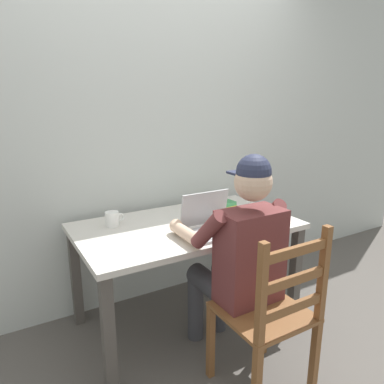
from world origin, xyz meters
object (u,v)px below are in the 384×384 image
object	(u,v)px
book_stack_main	(224,206)
wooden_chair	(270,315)
seated_person	(237,253)
desk	(186,236)
laptop	(212,223)
coffee_mug_dark	(208,210)
landscape_photo_print	(239,218)
computer_mouse	(251,222)
coffee_mug_white	(112,219)

from	to	relation	value
book_stack_main	wooden_chair	bearing A→B (deg)	-110.56
seated_person	wooden_chair	size ratio (longest dim) A/B	1.33
desk	laptop	xyz separation A→B (m)	(0.07, -0.20, 0.14)
seated_person	coffee_mug_dark	world-z (taller)	seated_person
landscape_photo_print	book_stack_main	bearing A→B (deg)	76.15
desk	laptop	size ratio (longest dim) A/B	4.24
computer_mouse	landscape_photo_print	size ratio (longest dim) A/B	0.77
book_stack_main	landscape_photo_print	bearing A→B (deg)	-96.67
laptop	desk	bearing A→B (deg)	108.25
computer_mouse	landscape_photo_print	bearing A→B (deg)	85.41
seated_person	book_stack_main	world-z (taller)	seated_person
coffee_mug_white	computer_mouse	bearing A→B (deg)	-28.98
coffee_mug_dark	coffee_mug_white	bearing A→B (deg)	168.38
coffee_mug_white	coffee_mug_dark	distance (m)	0.64
desk	coffee_mug_white	bearing A→B (deg)	155.86
wooden_chair	landscape_photo_print	distance (m)	0.78
laptop	coffee_mug_white	size ratio (longest dim) A/B	2.67
coffee_mug_dark	landscape_photo_print	xyz separation A→B (m)	(0.15, -0.15, -0.04)
seated_person	coffee_mug_dark	bearing A→B (deg)	74.12
desk	coffee_mug_dark	xyz separation A→B (m)	(0.21, 0.06, 0.13)
desk	laptop	world-z (taller)	laptop
seated_person	computer_mouse	bearing A→B (deg)	39.55
landscape_photo_print	seated_person	bearing A→B (deg)	-135.49
seated_person	landscape_photo_print	bearing A→B (deg)	51.69
coffee_mug_dark	computer_mouse	bearing A→B (deg)	-64.68
coffee_mug_white	landscape_photo_print	size ratio (longest dim) A/B	0.95
seated_person	landscape_photo_print	size ratio (longest dim) A/B	9.55
laptop	coffee_mug_dark	world-z (taller)	laptop
desk	coffee_mug_white	distance (m)	0.49
desk	seated_person	xyz separation A→B (m)	(0.05, -0.48, 0.05)
wooden_chair	laptop	size ratio (longest dim) A/B	2.84
wooden_chair	landscape_photo_print	xyz separation A→B (m)	(0.31, 0.67, 0.26)
computer_mouse	book_stack_main	distance (m)	0.36
laptop	coffee_mug_dark	xyz separation A→B (m)	(0.14, 0.26, -0.01)
desk	wooden_chair	bearing A→B (deg)	-86.14
book_stack_main	desk	bearing A→B (deg)	-161.99
book_stack_main	seated_person	bearing A→B (deg)	-118.75
seated_person	coffee_mug_white	world-z (taller)	seated_person
coffee_mug_dark	book_stack_main	world-z (taller)	coffee_mug_dark
coffee_mug_white	desk	bearing A→B (deg)	-24.14
seated_person	computer_mouse	world-z (taller)	seated_person
wooden_chair	book_stack_main	distance (m)	0.99
seated_person	coffee_mug_white	bearing A→B (deg)	125.40
laptop	coffee_mug_white	distance (m)	0.63
wooden_chair	coffee_mug_dark	xyz separation A→B (m)	(0.15, 0.82, 0.30)
coffee_mug_white	landscape_photo_print	xyz separation A→B (m)	(0.78, -0.28, -0.05)
wooden_chair	landscape_photo_print	bearing A→B (deg)	65.35
seated_person	coffee_mug_white	size ratio (longest dim) A/B	10.03
landscape_photo_print	wooden_chair	bearing A→B (deg)	-121.82
desk	landscape_photo_print	xyz separation A→B (m)	(0.36, -0.09, 0.09)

